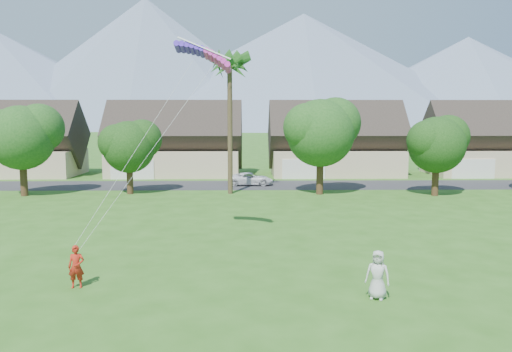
{
  "coord_description": "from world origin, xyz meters",
  "views": [
    {
      "loc": [
        -0.44,
        -16.0,
        6.9
      ],
      "look_at": [
        0.0,
        10.0,
        3.8
      ],
      "focal_mm": 35.0,
      "sensor_mm": 36.0,
      "label": 1
    }
  ],
  "objects_px": {
    "watcher": "(378,275)",
    "parked_car": "(250,179)",
    "parafoil_kite": "(205,53)",
    "kite_flyer": "(76,267)"
  },
  "relations": [
    {
      "from": "watcher",
      "to": "parked_car",
      "type": "bearing_deg",
      "value": 122.85
    },
    {
      "from": "watcher",
      "to": "parafoil_kite",
      "type": "height_order",
      "value": "parafoil_kite"
    },
    {
      "from": "watcher",
      "to": "parked_car",
      "type": "xyz_separation_m",
      "value": [
        -4.66,
        31.75,
        -0.3
      ]
    },
    {
      "from": "kite_flyer",
      "to": "parafoil_kite",
      "type": "xyz_separation_m",
      "value": [
        4.76,
        6.33,
        9.27
      ]
    },
    {
      "from": "parked_car",
      "to": "parafoil_kite",
      "type": "distance_m",
      "value": 25.92
    },
    {
      "from": "kite_flyer",
      "to": "watcher",
      "type": "distance_m",
      "value": 11.96
    },
    {
      "from": "kite_flyer",
      "to": "parked_car",
      "type": "height_order",
      "value": "kite_flyer"
    },
    {
      "from": "watcher",
      "to": "parked_car",
      "type": "relative_size",
      "value": 0.41
    },
    {
      "from": "watcher",
      "to": "parked_car",
      "type": "distance_m",
      "value": 32.09
    },
    {
      "from": "parked_car",
      "to": "parafoil_kite",
      "type": "bearing_deg",
      "value": 173.98
    }
  ]
}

